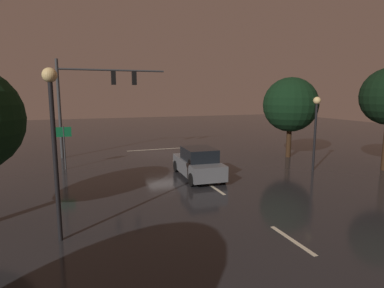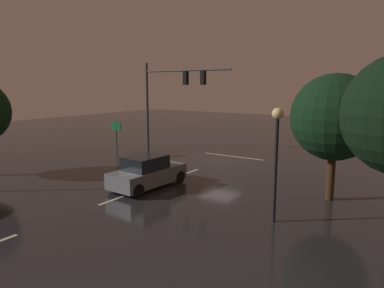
# 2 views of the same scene
# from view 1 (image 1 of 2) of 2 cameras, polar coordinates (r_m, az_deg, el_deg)

# --- Properties ---
(ground_plane) EXTENTS (80.00, 80.00, 0.00)m
(ground_plane) POSITION_cam_1_polar(r_m,az_deg,el_deg) (25.10, -5.25, -1.70)
(ground_plane) COLOR #232326
(traffic_signal_assembly) EXTENTS (7.86, 0.47, 7.09)m
(traffic_signal_assembly) POSITION_cam_1_polar(r_m,az_deg,el_deg) (24.73, -17.23, 9.25)
(traffic_signal_assembly) COLOR #383A3D
(traffic_signal_assembly) RESTS_ON ground_plane
(lane_dash_far) EXTENTS (0.16, 2.20, 0.01)m
(lane_dash_far) POSITION_cam_1_polar(r_m,az_deg,el_deg) (21.34, -2.48, -3.56)
(lane_dash_far) COLOR beige
(lane_dash_far) RESTS_ON ground_plane
(lane_dash_mid) EXTENTS (0.16, 2.20, 0.01)m
(lane_dash_mid) POSITION_cam_1_polar(r_m,az_deg,el_deg) (15.91, 4.16, -7.95)
(lane_dash_mid) COLOR beige
(lane_dash_mid) RESTS_ON ground_plane
(lane_dash_near) EXTENTS (0.16, 2.20, 0.01)m
(lane_dash_near) POSITION_cam_1_polar(r_m,az_deg,el_deg) (11.08, 17.55, -16.12)
(lane_dash_near) COLOR beige
(lane_dash_near) RESTS_ON ground_plane
(stop_bar) EXTENTS (5.00, 0.16, 0.01)m
(stop_bar) POSITION_cam_1_polar(r_m,az_deg,el_deg) (27.03, -6.35, -0.95)
(stop_bar) COLOR beige
(stop_bar) RESTS_ON ground_plane
(car_approaching) EXTENTS (2.08, 4.44, 1.70)m
(car_approaching) POSITION_cam_1_polar(r_m,az_deg,el_deg) (17.70, 1.14, -3.53)
(car_approaching) COLOR slate
(car_approaching) RESTS_ON ground_plane
(street_lamp_left_kerb) EXTENTS (0.44, 0.44, 4.47)m
(street_lamp_left_kerb) POSITION_cam_1_polar(r_m,az_deg,el_deg) (20.43, 21.40, 4.29)
(street_lamp_left_kerb) COLOR black
(street_lamp_left_kerb) RESTS_ON ground_plane
(street_lamp_right_kerb) EXTENTS (0.44, 0.44, 5.40)m
(street_lamp_right_kerb) POSITION_cam_1_polar(r_m,az_deg,el_deg) (10.46, -23.75, 3.40)
(street_lamp_right_kerb) COLOR black
(street_lamp_right_kerb) RESTS_ON ground_plane
(route_sign) EXTENTS (0.90, 0.09, 2.69)m
(route_sign) POSITION_cam_1_polar(r_m,az_deg,el_deg) (20.98, -22.05, 0.94)
(route_sign) COLOR #383A3D
(route_sign) RESTS_ON ground_plane
(tree_left_far) EXTENTS (3.94, 3.94, 5.85)m
(tree_left_far) POSITION_cam_1_polar(r_m,az_deg,el_deg) (24.27, 17.30, 6.75)
(tree_left_far) COLOR #382314
(tree_left_far) RESTS_ON ground_plane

